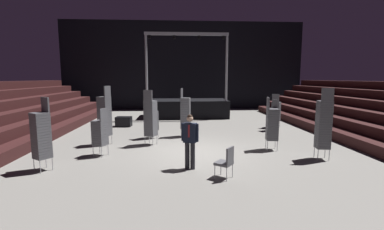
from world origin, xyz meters
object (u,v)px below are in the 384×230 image
chair_stack_front_right (152,120)px  chair_stack_mid_left (324,124)px  chair_stack_rear_left (276,111)px  chair_stack_aisle_left (272,124)px  man_with_tie (190,138)px  chair_stack_front_left (185,113)px  chair_stack_mid_centre (272,115)px  stage_riser (186,107)px  loose_chair_near_man (226,161)px  chair_stack_rear_right (100,132)px  equipment_road_case (124,122)px  chair_stack_aisle_right (150,118)px  chair_stack_rear_centre (41,135)px  chair_stack_mid_right (105,116)px

chair_stack_front_right → chair_stack_mid_left: (6.34, -3.85, 0.38)m
chair_stack_rear_left → chair_stack_aisle_left: chair_stack_aisle_left is taller
man_with_tie → chair_stack_front_left: 4.89m
chair_stack_front_right → chair_stack_aisle_left: chair_stack_aisle_left is taller
chair_stack_mid_centre → chair_stack_aisle_left: bearing=138.9°
stage_riser → loose_chair_near_man: 12.67m
man_with_tie → chair_stack_front_left: size_ratio=0.74×
chair_stack_front_right → chair_stack_mid_centre: (6.46, 1.49, -0.04)m
chair_stack_front_right → man_with_tie: bearing=-24.4°
stage_riser → chair_stack_rear_right: stage_riser is taller
equipment_road_case → stage_riser: bearing=44.3°
chair_stack_aisle_right → chair_stack_aisle_left: bearing=11.2°
stage_riser → man_with_tie: size_ratio=3.41×
chair_stack_mid_centre → chair_stack_aisle_right: (-6.42, -2.82, 0.34)m
chair_stack_aisle_right → equipment_road_case: chair_stack_aisle_right is taller
chair_stack_rear_right → chair_stack_mid_centre: bearing=-38.8°
chair_stack_mid_left → chair_stack_rear_centre: 9.40m
chair_stack_mid_right → chair_stack_aisle_right: chair_stack_mid_right is taller
chair_stack_mid_centre → man_with_tie: bearing=120.5°
chair_stack_mid_right → chair_stack_rear_centre: (-1.11, -3.28, -0.13)m
chair_stack_rear_centre → chair_stack_mid_centre: bearing=-110.3°
stage_riser → chair_stack_aisle_left: bearing=-72.4°
chair_stack_mid_centre → chair_stack_aisle_right: bearing=93.0°
equipment_road_case → chair_stack_mid_right: bearing=-89.4°
chair_stack_mid_right → chair_stack_rear_centre: size_ratio=1.11×
chair_stack_rear_left → chair_stack_aisle_right: size_ratio=0.82×
stage_riser → loose_chair_near_man: bearing=-87.2°
man_with_tie → chair_stack_aisle_left: (3.43, 2.13, 0.07)m
loose_chair_near_man → chair_stack_rear_left: bearing=8.1°
stage_riser → chair_stack_rear_centre: 12.64m
stage_riser → chair_stack_front_left: bearing=-92.7°
chair_stack_mid_right → equipment_road_case: chair_stack_mid_right is taller
chair_stack_rear_centre → loose_chair_near_man: chair_stack_rear_centre is taller
chair_stack_rear_centre → chair_stack_rear_left: bearing=-107.8°
chair_stack_front_left → chair_stack_rear_centre: size_ratio=1.04×
chair_stack_rear_right → loose_chair_near_man: bearing=-98.8°
chair_stack_rear_right → chair_stack_rear_centre: size_ratio=0.78×
chair_stack_mid_left → chair_stack_mid_right: size_ratio=1.00×
stage_riser → chair_stack_mid_left: stage_riser is taller
stage_riser → chair_stack_mid_right: stage_riser is taller
chair_stack_aisle_right → chair_stack_mid_right: bearing=-160.1°
chair_stack_rear_right → chair_stack_aisle_right: chair_stack_aisle_right is taller
chair_stack_rear_left → loose_chair_near_man: (-4.46, -7.96, -0.45)m
chair_stack_rear_centre → chair_stack_aisle_left: (8.03, 2.00, -0.08)m
chair_stack_rear_left → loose_chair_near_man: 9.14m
chair_stack_front_right → chair_stack_mid_left: bearing=15.4°
chair_stack_front_left → chair_stack_mid_centre: (4.84, 1.21, -0.34)m
stage_riser → chair_stack_rear_right: bearing=-109.8°
chair_stack_rear_centre → chair_stack_mid_right: bearing=-71.0°
chair_stack_rear_centre → chair_stack_aisle_left: chair_stack_rear_centre is taller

